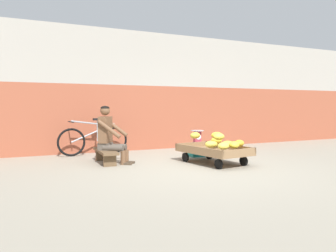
% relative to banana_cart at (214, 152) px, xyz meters
% --- Properties ---
extents(ground_plane, '(80.00, 80.00, 0.00)m').
position_rel_banana_cart_xyz_m(ground_plane, '(-0.51, -0.54, -0.24)').
color(ground_plane, gray).
extents(back_wall, '(16.00, 0.30, 3.05)m').
position_rel_banana_cart_xyz_m(back_wall, '(-0.51, 2.76, 1.29)').
color(back_wall, '#A35138').
rests_on(back_wall, ground).
extents(banana_cart, '(1.03, 1.54, 0.36)m').
position_rel_banana_cart_xyz_m(banana_cart, '(0.00, 0.00, 0.00)').
color(banana_cart, '#8E6B47').
rests_on(banana_cart, ground).
extents(banana_pile, '(0.87, 1.21, 0.26)m').
position_rel_banana_cart_xyz_m(banana_pile, '(0.01, -0.21, 0.23)').
color(banana_pile, gold).
rests_on(banana_pile, banana_cart).
extents(low_bench, '(0.37, 1.12, 0.27)m').
position_rel_banana_cart_xyz_m(low_bench, '(-1.91, 0.96, -0.04)').
color(low_bench, brown).
rests_on(low_bench, ground).
extents(vendor_seated, '(0.74, 0.69, 1.14)m').
position_rel_banana_cart_xyz_m(vendor_seated, '(-1.84, 0.91, 0.33)').
color(vendor_seated, brown).
rests_on(vendor_seated, ground).
extents(plastic_crate, '(0.36, 0.28, 0.30)m').
position_rel_banana_cart_xyz_m(plastic_crate, '(0.21, 0.99, -0.09)').
color(plastic_crate, '#19847F').
rests_on(plastic_crate, ground).
extents(weighing_scale, '(0.30, 0.30, 0.29)m').
position_rel_banana_cart_xyz_m(weighing_scale, '(0.21, 0.99, 0.21)').
color(weighing_scale, '#28282D').
rests_on(weighing_scale, plastic_crate).
extents(bicycle_near_left, '(1.66, 0.48, 0.86)m').
position_rel_banana_cart_xyz_m(bicycle_near_left, '(-1.86, 2.24, 0.11)').
color(bicycle_near_left, black).
rests_on(bicycle_near_left, ground).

